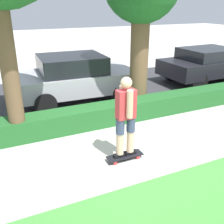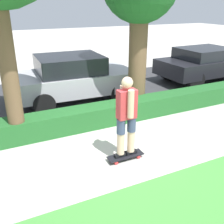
{
  "view_description": "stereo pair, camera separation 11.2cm",
  "coord_description": "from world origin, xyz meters",
  "views": [
    {
      "loc": [
        -2.28,
        -4.28,
        2.99
      ],
      "look_at": [
        -0.05,
        0.6,
        0.75
      ],
      "focal_mm": 42.0,
      "sensor_mm": 36.0,
      "label": 1
    },
    {
      "loc": [
        -2.38,
        -4.24,
        2.99
      ],
      "look_at": [
        -0.05,
        0.6,
        0.75
      ],
      "focal_mm": 42.0,
      "sensor_mm": 36.0,
      "label": 2
    }
  ],
  "objects": [
    {
      "name": "hedge_row",
      "position": [
        0.0,
        1.6,
        0.27
      ],
      "size": [
        18.47,
        0.6,
        0.53
      ],
      "color": "#236028",
      "rests_on": "ground_plane"
    },
    {
      "name": "ground_plane",
      "position": [
        0.0,
        0.0,
        0.0
      ],
      "size": [
        60.0,
        60.0,
        0.0
      ],
      "primitive_type": "plane",
      "color": "#BCB7AD"
    },
    {
      "name": "skater_person",
      "position": [
        -0.12,
        -0.19,
        0.98
      ],
      "size": [
        0.49,
        0.42,
        1.65
      ],
      "color": "black",
      "rests_on": "skateboard"
    },
    {
      "name": "parked_car_middle",
      "position": [
        0.07,
        3.78,
        0.76
      ],
      "size": [
        3.93,
        2.09,
        1.47
      ],
      "rotation": [
        0.0,
        0.0,
        -0.04
      ],
      "color": "#B7B7BC",
      "rests_on": "ground_plane"
    },
    {
      "name": "skateboard",
      "position": [
        -0.12,
        -0.19,
        0.08
      ],
      "size": [
        0.76,
        0.24,
        0.1
      ],
      "color": "black",
      "rests_on": "ground_plane"
    },
    {
      "name": "street_asphalt",
      "position": [
        0.0,
        4.2,
        0.0
      ],
      "size": [
        18.47,
        5.0,
        0.01
      ],
      "color": "#38383A",
      "rests_on": "ground_plane"
    },
    {
      "name": "parked_car_rear",
      "position": [
        5.65,
        3.66,
        0.73
      ],
      "size": [
        4.03,
        1.98,
        1.35
      ],
      "rotation": [
        0.0,
        0.0,
        0.04
      ],
      "color": "black",
      "rests_on": "ground_plane"
    }
  ]
}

